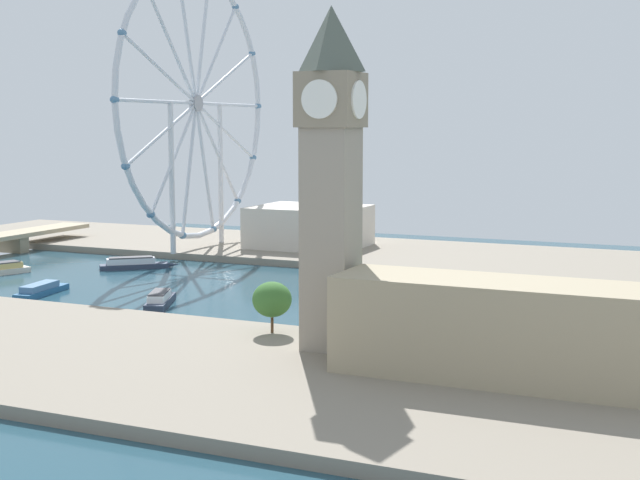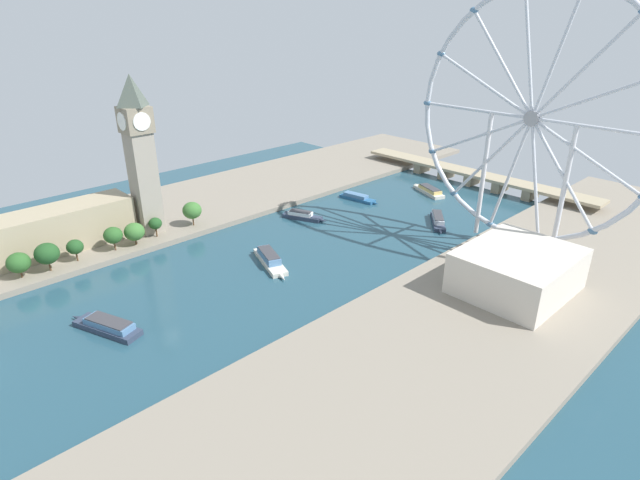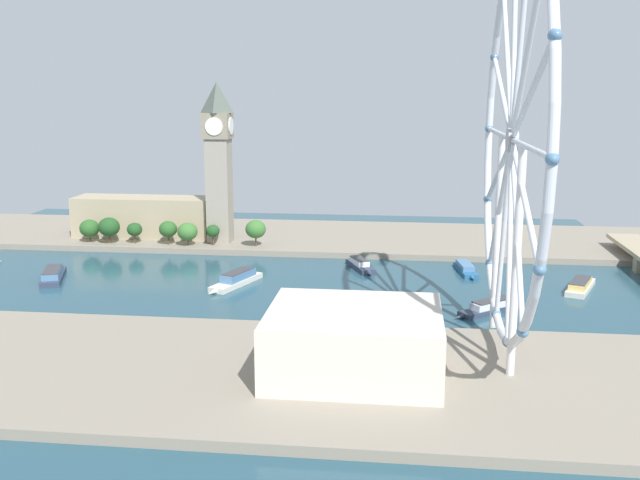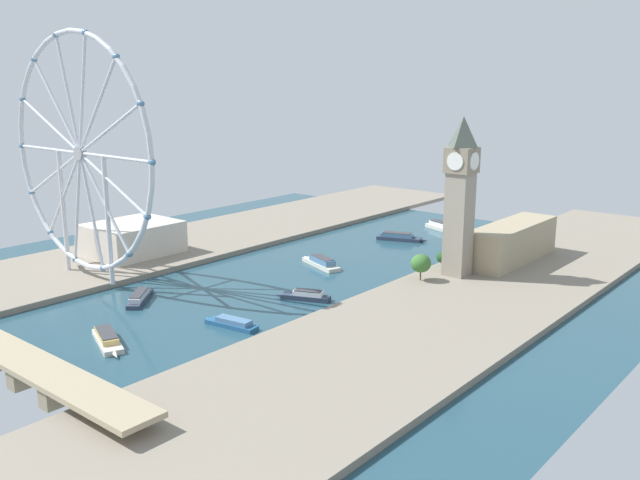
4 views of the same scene
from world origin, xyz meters
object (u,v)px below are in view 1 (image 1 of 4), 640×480
(tour_boat_1, at_px, (345,293))
(tour_boat_5, at_px, (42,290))
(clock_tower, at_px, (331,173))
(riverside_hall, at_px, (309,226))
(ferris_wheel, at_px, (196,105))
(parliament_block, at_px, (507,331))
(tour_boat_3, at_px, (160,300))
(tour_boat_2, at_px, (134,264))
(tour_boat_4, at_px, (602,313))

(tour_boat_1, height_order, tour_boat_5, tour_boat_1)
(clock_tower, relative_size, riverside_hall, 1.70)
(clock_tower, xyz_separation_m, ferris_wheel, (150.64, 131.22, 21.63))
(tour_boat_1, bearing_deg, parliament_block, -119.04)
(clock_tower, bearing_deg, tour_boat_3, 62.69)
(ferris_wheel, distance_m, riverside_hall, 77.04)
(parliament_block, distance_m, ferris_wheel, 246.19)
(clock_tower, relative_size, tour_boat_2, 3.04)
(clock_tower, xyz_separation_m, parliament_block, (-10.08, -46.91, -33.58))
(tour_boat_2, bearing_deg, tour_boat_5, -125.83)
(ferris_wheel, height_order, tour_boat_1, ferris_wheel)
(tour_boat_3, bearing_deg, clock_tower, -140.54)
(parliament_block, xyz_separation_m, tour_boat_4, (86.22, -11.54, -11.85))
(tour_boat_3, bearing_deg, tour_boat_1, -80.53)
(parliament_block, bearing_deg, tour_boat_2, 58.02)
(tour_boat_2, relative_size, tour_boat_5, 0.93)
(tour_boat_1, bearing_deg, tour_boat_2, 95.56)
(ferris_wheel, xyz_separation_m, tour_boat_1, (-75.96, -104.90, -66.94))
(ferris_wheel, distance_m, tour_boat_4, 214.54)
(tour_boat_4, bearing_deg, parliament_block, -27.95)
(ferris_wheel, xyz_separation_m, riverside_hall, (25.03, -45.60, -56.83))
(clock_tower, distance_m, ferris_wheel, 200.95)
(tour_boat_3, xyz_separation_m, tour_boat_4, (35.31, -137.52, 0.20))
(ferris_wheel, height_order, tour_boat_2, ferris_wheel)
(tour_boat_2, bearing_deg, tour_boat_4, -47.78)
(riverside_hall, relative_size, tour_boat_4, 1.45)
(parliament_block, xyz_separation_m, tour_boat_1, (84.76, 73.24, -11.72))
(riverside_hall, relative_size, tour_boat_2, 1.79)
(clock_tower, height_order, tour_boat_5, clock_tower)
(tour_boat_1, distance_m, tour_boat_5, 108.12)
(ferris_wheel, distance_m, tour_boat_3, 138.94)
(tour_boat_2, xyz_separation_m, tour_boat_5, (-61.65, -4.43, -0.34))
(clock_tower, xyz_separation_m, tour_boat_1, (74.68, 26.32, -45.30))
(tour_boat_1, bearing_deg, clock_tower, -140.45)
(parliament_block, bearing_deg, tour_boat_5, 73.85)
(tour_boat_3, distance_m, tour_boat_5, 49.95)
(riverside_hall, height_order, tour_boat_3, riverside_hall)
(ferris_wheel, distance_m, tour_boat_2, 82.71)
(parliament_block, relative_size, tour_boat_4, 2.23)
(tour_boat_5, bearing_deg, parliament_block, -114.27)
(tour_boat_1, bearing_deg, ferris_wheel, 74.22)
(parliament_block, height_order, tour_boat_1, parliament_block)
(parliament_block, height_order, ferris_wheel, ferris_wheel)
(parliament_block, xyz_separation_m, tour_boat_5, (50.95, 175.93, -12.36))
(tour_boat_1, xyz_separation_m, tour_boat_4, (1.45, -84.78, -0.13))
(riverside_hall, relative_size, tour_boat_1, 1.37)
(tour_boat_1, xyz_separation_m, tour_boat_2, (27.84, 107.13, -0.30))
(ferris_wheel, bearing_deg, parliament_block, -132.06)
(tour_boat_1, height_order, tour_boat_2, tour_boat_1)
(tour_boat_1, height_order, tour_boat_3, tour_boat_1)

